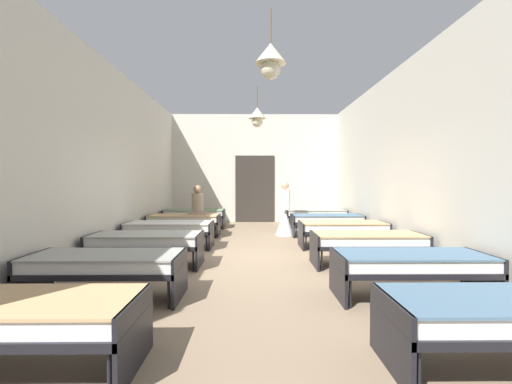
{
  "coord_description": "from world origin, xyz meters",
  "views": [
    {
      "loc": [
        -0.08,
        -7.03,
        1.49
      ],
      "look_at": [
        0.0,
        1.39,
        1.23
      ],
      "focal_mm": 25.01,
      "sensor_mm": 36.0,
      "label": 1
    }
  ],
  "objects_px": {
    "bed_left_row_0": "(15,316)",
    "bed_right_row_2": "(367,241)",
    "bed_left_row_3": "(169,228)",
    "nurse_near_aisle": "(285,216)",
    "bed_left_row_1": "(106,264)",
    "bed_left_row_2": "(146,241)",
    "bed_right_row_5": "(315,214)",
    "bed_right_row_3": "(343,228)",
    "patient_seated_primary": "(198,204)",
    "bed_left_row_4": "(184,220)",
    "bed_right_row_0": "(508,314)",
    "bed_right_row_4": "(327,220)",
    "bed_left_row_5": "(195,214)",
    "bed_right_row_1": "(411,264)"
  },
  "relations": [
    {
      "from": "bed_left_row_0",
      "to": "bed_right_row_2",
      "type": "height_order",
      "value": "same"
    },
    {
      "from": "bed_left_row_3",
      "to": "nurse_near_aisle",
      "type": "xyz_separation_m",
      "value": [
        2.73,
        1.85,
        0.09
      ]
    },
    {
      "from": "bed_left_row_1",
      "to": "bed_left_row_2",
      "type": "bearing_deg",
      "value": 90.0
    },
    {
      "from": "bed_right_row_5",
      "to": "bed_right_row_3",
      "type": "bearing_deg",
      "value": -90.0
    },
    {
      "from": "bed_right_row_2",
      "to": "patient_seated_primary",
      "type": "relative_size",
      "value": 2.37
    },
    {
      "from": "bed_left_row_4",
      "to": "bed_left_row_3",
      "type": "bearing_deg",
      "value": -90.0
    },
    {
      "from": "bed_right_row_0",
      "to": "bed_left_row_2",
      "type": "bearing_deg",
      "value": 138.38
    },
    {
      "from": "bed_left_row_4",
      "to": "nurse_near_aisle",
      "type": "relative_size",
      "value": 1.28
    },
    {
      "from": "bed_right_row_4",
      "to": "nurse_near_aisle",
      "type": "relative_size",
      "value": 1.28
    },
    {
      "from": "bed_left_row_4",
      "to": "bed_right_row_4",
      "type": "height_order",
      "value": "same"
    },
    {
      "from": "bed_right_row_2",
      "to": "bed_left_row_5",
      "type": "height_order",
      "value": "same"
    },
    {
      "from": "bed_left_row_3",
      "to": "nurse_near_aisle",
      "type": "height_order",
      "value": "nurse_near_aisle"
    },
    {
      "from": "bed_right_row_5",
      "to": "patient_seated_primary",
      "type": "bearing_deg",
      "value": -154.88
    },
    {
      "from": "patient_seated_primary",
      "to": "bed_right_row_3",
      "type": "bearing_deg",
      "value": -26.95
    },
    {
      "from": "bed_left_row_1",
      "to": "bed_left_row_3",
      "type": "height_order",
      "value": "same"
    },
    {
      "from": "bed_right_row_3",
      "to": "bed_left_row_4",
      "type": "relative_size",
      "value": 1.0
    },
    {
      "from": "bed_right_row_1",
      "to": "bed_left_row_1",
      "type": "bearing_deg",
      "value": 180.0
    },
    {
      "from": "bed_right_row_0",
      "to": "bed_left_row_2",
      "type": "xyz_separation_m",
      "value": [
        -3.86,
        3.43,
        0.0
      ]
    },
    {
      "from": "patient_seated_primary",
      "to": "bed_right_row_2",
      "type": "bearing_deg",
      "value": -44.91
    },
    {
      "from": "bed_right_row_1",
      "to": "bed_right_row_2",
      "type": "height_order",
      "value": "same"
    },
    {
      "from": "bed_left_row_5",
      "to": "bed_right_row_3",
      "type": "bearing_deg",
      "value": -41.62
    },
    {
      "from": "nurse_near_aisle",
      "to": "bed_left_row_3",
      "type": "bearing_deg",
      "value": 157.17
    },
    {
      "from": "bed_left_row_5",
      "to": "patient_seated_primary",
      "type": "xyz_separation_m",
      "value": [
        0.35,
        -1.64,
        0.43
      ]
    },
    {
      "from": "bed_right_row_1",
      "to": "bed_left_row_3",
      "type": "height_order",
      "value": "same"
    },
    {
      "from": "bed_right_row_1",
      "to": "bed_left_row_2",
      "type": "bearing_deg",
      "value": 156.05
    },
    {
      "from": "patient_seated_primary",
      "to": "bed_right_row_5",
      "type": "bearing_deg",
      "value": 25.12
    },
    {
      "from": "bed_left_row_0",
      "to": "bed_right_row_4",
      "type": "distance_m",
      "value": 7.86
    },
    {
      "from": "bed_left_row_3",
      "to": "patient_seated_primary",
      "type": "bearing_deg",
      "value": 78.89
    },
    {
      "from": "bed_left_row_3",
      "to": "bed_right_row_0",
      "type": "bearing_deg",
      "value": -53.12
    },
    {
      "from": "bed_right_row_3",
      "to": "bed_left_row_4",
      "type": "distance_m",
      "value": 4.22
    },
    {
      "from": "bed_left_row_3",
      "to": "bed_right_row_5",
      "type": "relative_size",
      "value": 1.0
    },
    {
      "from": "bed_left_row_0",
      "to": "bed_left_row_5",
      "type": "distance_m",
      "value": 8.56
    },
    {
      "from": "bed_left_row_4",
      "to": "bed_right_row_3",
      "type": "bearing_deg",
      "value": -23.95
    },
    {
      "from": "bed_left_row_2",
      "to": "bed_right_row_4",
      "type": "bearing_deg",
      "value": 41.62
    },
    {
      "from": "bed_right_row_2",
      "to": "bed_left_row_5",
      "type": "bearing_deg",
      "value": 126.88
    },
    {
      "from": "bed_right_row_0",
      "to": "bed_left_row_3",
      "type": "height_order",
      "value": "same"
    },
    {
      "from": "bed_right_row_2",
      "to": "bed_left_row_4",
      "type": "xyz_separation_m",
      "value": [
        -3.86,
        3.43,
        0.0
      ]
    },
    {
      "from": "bed_left_row_5",
      "to": "nurse_near_aisle",
      "type": "xyz_separation_m",
      "value": [
        2.73,
        -1.58,
        0.09
      ]
    },
    {
      "from": "bed_left_row_1",
      "to": "bed_right_row_3",
      "type": "bearing_deg",
      "value": 41.62
    },
    {
      "from": "bed_right_row_4",
      "to": "bed_right_row_5",
      "type": "relative_size",
      "value": 1.0
    },
    {
      "from": "bed_left_row_5",
      "to": "patient_seated_primary",
      "type": "distance_m",
      "value": 1.73
    },
    {
      "from": "bed_left_row_2",
      "to": "patient_seated_primary",
      "type": "distance_m",
      "value": 3.54
    },
    {
      "from": "bed_left_row_3",
      "to": "bed_right_row_3",
      "type": "xyz_separation_m",
      "value": [
        3.86,
        0.0,
        0.0
      ]
    },
    {
      "from": "bed_right_row_1",
      "to": "bed_left_row_2",
      "type": "height_order",
      "value": "same"
    },
    {
      "from": "bed_right_row_5",
      "to": "patient_seated_primary",
      "type": "height_order",
      "value": "patient_seated_primary"
    },
    {
      "from": "bed_right_row_4",
      "to": "patient_seated_primary",
      "type": "relative_size",
      "value": 2.37
    },
    {
      "from": "bed_right_row_1",
      "to": "bed_left_row_3",
      "type": "bearing_deg",
      "value": 138.38
    },
    {
      "from": "bed_right_row_5",
      "to": "bed_right_row_4",
      "type": "bearing_deg",
      "value": -90.0
    },
    {
      "from": "bed_left_row_2",
      "to": "bed_right_row_3",
      "type": "height_order",
      "value": "same"
    },
    {
      "from": "bed_left_row_0",
      "to": "bed_left_row_3",
      "type": "bearing_deg",
      "value": 90.0
    }
  ]
}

